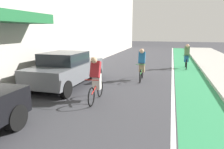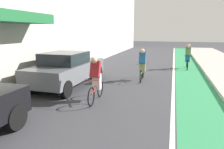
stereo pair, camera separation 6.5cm
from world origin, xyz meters
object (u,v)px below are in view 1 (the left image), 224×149
Objects in this scene: parked_sedan_gray at (67,69)px; cyclist_far at (187,56)px; cyclist_mid at (96,79)px; cyclist_trailing at (142,64)px.

cyclist_far is (5.46, 6.15, 0.02)m from parked_sedan_gray.
cyclist_trailing reaches higher than cyclist_mid.
cyclist_mid is at bearing -39.53° from parked_sedan_gray.
cyclist_trailing is 0.99× the size of cyclist_far.
parked_sedan_gray is at bearing -131.60° from cyclist_far.
cyclist_far reaches higher than cyclist_trailing.
cyclist_far is at bearing 66.09° from cyclist_mid.
cyclist_far is (2.37, 4.21, 0.00)m from cyclist_trailing.
cyclist_far is at bearing 48.40° from parked_sedan_gray.
cyclist_mid is 0.99× the size of cyclist_far.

